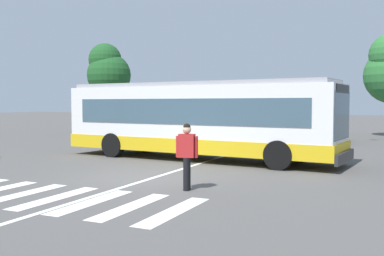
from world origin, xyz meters
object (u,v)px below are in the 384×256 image
object	(u,v)px
parked_car_blue	(328,129)
background_tree_left	(108,71)
pedestrian_crossing_street	(187,153)
parked_car_black	(237,127)
city_transit_bus	(197,120)
parked_car_teal	(280,128)

from	to	relation	value
parked_car_blue	background_tree_left	distance (m)	16.65
pedestrian_crossing_street	parked_car_black	distance (m)	16.47
city_transit_bus	pedestrian_crossing_street	bearing A→B (deg)	-68.59
city_transit_bus	parked_car_teal	distance (m)	10.36
city_transit_bus	background_tree_left	world-z (taller)	background_tree_left
city_transit_bus	background_tree_left	distance (m)	17.27
parked_car_blue	pedestrian_crossing_street	bearing A→B (deg)	-94.77
parked_car_blue	background_tree_left	size ratio (longest dim) A/B	0.68
city_transit_bus	parked_car_teal	world-z (taller)	city_transit_bus
background_tree_left	parked_car_blue	bearing A→B (deg)	-4.54
pedestrian_crossing_street	parked_car_blue	bearing A→B (deg)	85.23
city_transit_bus	parked_car_black	distance (m)	10.16
pedestrian_crossing_street	parked_car_black	world-z (taller)	pedestrian_crossing_street
parked_car_teal	parked_car_blue	world-z (taller)	same
pedestrian_crossing_street	parked_car_black	bearing A→B (deg)	104.26
city_transit_bus	parked_car_black	xyz separation A→B (m)	(-1.71, 9.99, -0.82)
parked_car_black	parked_car_blue	distance (m)	5.42
parked_car_teal	parked_car_black	bearing A→B (deg)	-173.38
parked_car_black	city_transit_bus	bearing A→B (deg)	-80.26
pedestrian_crossing_street	background_tree_left	xyz separation A→B (m)	(-14.78, 17.55, 3.69)
pedestrian_crossing_street	background_tree_left	bearing A→B (deg)	130.10
city_transit_bus	parked_car_black	bearing A→B (deg)	99.74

